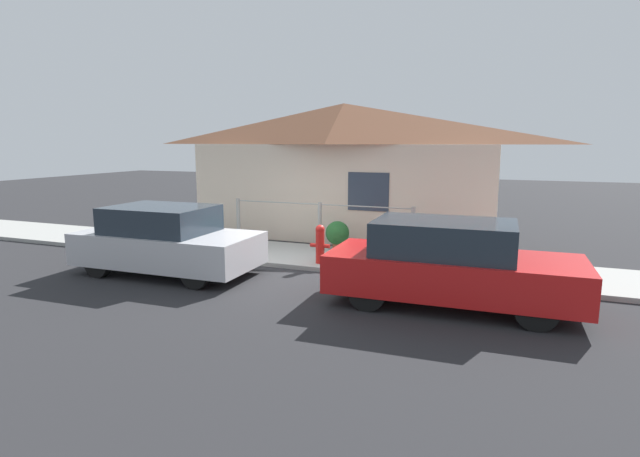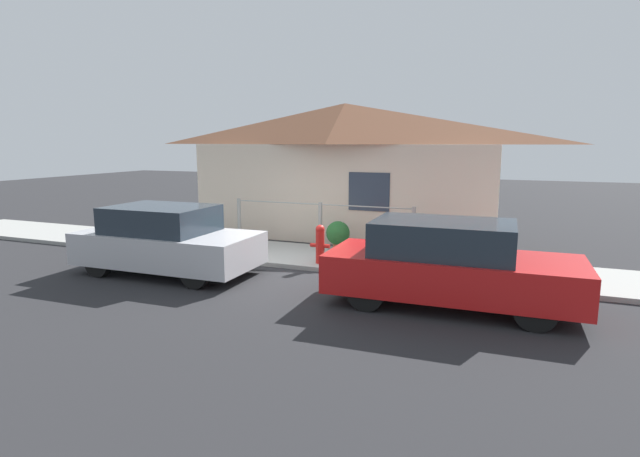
{
  "view_description": "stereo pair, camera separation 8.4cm",
  "coord_description": "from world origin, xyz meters",
  "px_view_note": "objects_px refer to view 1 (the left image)",
  "views": [
    {
      "loc": [
        4.61,
        -9.71,
        2.77
      ],
      "look_at": [
        0.7,
        0.3,
        0.9
      ],
      "focal_mm": 28.0,
      "sensor_mm": 36.0,
      "label": 1
    },
    {
      "loc": [
        4.68,
        -9.68,
        2.77
      ],
      "look_at": [
        0.7,
        0.3,
        0.9
      ],
      "focal_mm": 28.0,
      "sensor_mm": 36.0,
      "label": 2
    }
  ],
  "objects_px": {
    "car_left": "(166,241)",
    "car_right": "(450,264)",
    "fire_hydrant": "(320,243)",
    "potted_plant_near_hydrant": "(337,234)"
  },
  "relations": [
    {
      "from": "car_left",
      "to": "car_right",
      "type": "xyz_separation_m",
      "value": [
        5.86,
        -0.0,
        0.02
      ]
    },
    {
      "from": "car_right",
      "to": "fire_hydrant",
      "type": "xyz_separation_m",
      "value": [
        -3.01,
        1.64,
        -0.17
      ]
    },
    {
      "from": "fire_hydrant",
      "to": "potted_plant_near_hydrant",
      "type": "relative_size",
      "value": 1.23
    },
    {
      "from": "car_left",
      "to": "fire_hydrant",
      "type": "distance_m",
      "value": 3.29
    },
    {
      "from": "car_left",
      "to": "potted_plant_near_hydrant",
      "type": "bearing_deg",
      "value": 49.0
    },
    {
      "from": "car_right",
      "to": "fire_hydrant",
      "type": "bearing_deg",
      "value": 150.17
    },
    {
      "from": "car_right",
      "to": "potted_plant_near_hydrant",
      "type": "xyz_separation_m",
      "value": [
        -3.15,
        3.22,
        -0.24
      ]
    },
    {
      "from": "car_right",
      "to": "potted_plant_near_hydrant",
      "type": "distance_m",
      "value": 4.51
    },
    {
      "from": "fire_hydrant",
      "to": "potted_plant_near_hydrant",
      "type": "height_order",
      "value": "fire_hydrant"
    },
    {
      "from": "car_right",
      "to": "fire_hydrant",
      "type": "height_order",
      "value": "car_right"
    }
  ]
}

